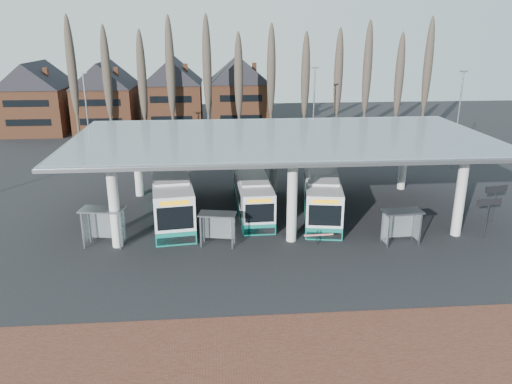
{
  "coord_description": "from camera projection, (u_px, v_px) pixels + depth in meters",
  "views": [
    {
      "loc": [
        -5.16,
        -29.51,
        14.22
      ],
      "look_at": [
        -2.11,
        7.0,
        2.17
      ],
      "focal_mm": 35.0,
      "sensor_mm": 36.0,
      "label": 1
    }
  ],
  "objects": [
    {
      "name": "lamp_post_a",
      "position": [
        88.0,
        120.0,
        50.52
      ],
      "size": [
        0.8,
        0.16,
        10.17
      ],
      "color": "slate",
      "rests_on": "ground"
    },
    {
      "name": "info_sign_0",
      "position": [
        489.0,
        205.0,
        34.88
      ],
      "size": [
        1.96,
        0.4,
        2.92
      ],
      "rotation": [
        0.0,
        0.0,
        0.15
      ],
      "color": "black",
      "rests_on": "ground"
    },
    {
      "name": "ground",
      "position": [
        297.0,
        256.0,
        32.79
      ],
      "size": [
        140.0,
        140.0,
        0.0
      ],
      "primitive_type": "plane",
      "color": "black",
      "rests_on": "ground"
    },
    {
      "name": "bus_0",
      "position": [
        171.0,
        192.0,
        39.91
      ],
      "size": [
        4.43,
        13.4,
        3.65
      ],
      "rotation": [
        0.0,
        0.0,
        0.12
      ],
      "color": "silver",
      "rests_on": "ground"
    },
    {
      "name": "bus_2",
      "position": [
        321.0,
        192.0,
        40.47
      ],
      "size": [
        4.55,
        12.45,
        3.39
      ],
      "rotation": [
        0.0,
        0.0,
        -0.16
      ],
      "color": "silver",
      "rests_on": "ground"
    },
    {
      "name": "lamp_post_c",
      "position": [
        458.0,
        118.0,
        51.63
      ],
      "size": [
        0.8,
        0.16,
        10.17
      ],
      "color": "slate",
      "rests_on": "ground"
    },
    {
      "name": "lamp_post_b",
      "position": [
        314.0,
        111.0,
        56.21
      ],
      "size": [
        0.8,
        0.16,
        10.17
      ],
      "color": "slate",
      "rests_on": "ground"
    },
    {
      "name": "brick_strip",
      "position": [
        342.0,
        376.0,
        21.42
      ],
      "size": [
        70.0,
        10.0,
        0.03
      ],
      "primitive_type": "cube",
      "color": "brown",
      "rests_on": "ground"
    },
    {
      "name": "station_canopy",
      "position": [
        282.0,
        144.0,
        38.58
      ],
      "size": [
        32.0,
        16.0,
        6.34
      ],
      "color": "silver",
      "rests_on": "ground"
    },
    {
      "name": "bus_1",
      "position": [
        252.0,
        192.0,
        40.85
      ],
      "size": [
        2.68,
        11.23,
        3.1
      ],
      "rotation": [
        0.0,
        0.0,
        0.03
      ],
      "color": "silver",
      "rests_on": "ground"
    },
    {
      "name": "shelter_2",
      "position": [
        401.0,
        219.0,
        34.09
      ],
      "size": [
        2.75,
        1.52,
        2.47
      ],
      "rotation": [
        0.0,
        0.0,
        0.07
      ],
      "color": "gray",
      "rests_on": "ground"
    },
    {
      "name": "shelter_0",
      "position": [
        104.0,
        218.0,
        33.84
      ],
      "size": [
        3.08,
        1.86,
        2.69
      ],
      "rotation": [
        0.0,
        0.0,
        -0.15
      ],
      "color": "gray",
      "rests_on": "ground"
    },
    {
      "name": "townhouse_row",
      "position": [
        140.0,
        89.0,
        71.34
      ],
      "size": [
        36.8,
        10.3,
        12.25
      ],
      "color": "brown",
      "rests_on": "ground"
    },
    {
      "name": "barrier",
      "position": [
        318.0,
        235.0,
        33.98
      ],
      "size": [
        2.03,
        0.59,
        1.02
      ],
      "rotation": [
        0.0,
        0.0,
        0.04
      ],
      "color": "black",
      "rests_on": "ground"
    },
    {
      "name": "shelter_1",
      "position": [
        218.0,
        222.0,
        33.99
      ],
      "size": [
        2.7,
        1.71,
        2.32
      ],
      "rotation": [
        0.0,
        0.0,
        -0.19
      ],
      "color": "gray",
      "rests_on": "ground"
    },
    {
      "name": "info_sign_1",
      "position": [
        496.0,
        192.0,
        37.75
      ],
      "size": [
        1.94,
        0.54,
        2.93
      ],
      "rotation": [
        0.0,
        0.0,
        0.22
      ],
      "color": "black",
      "rests_on": "ground"
    },
    {
      "name": "poplar_row",
      "position": [
        256.0,
        75.0,
        61.28
      ],
      "size": [
        45.1,
        1.1,
        14.5
      ],
      "color": "#473D33",
      "rests_on": "ground"
    }
  ]
}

